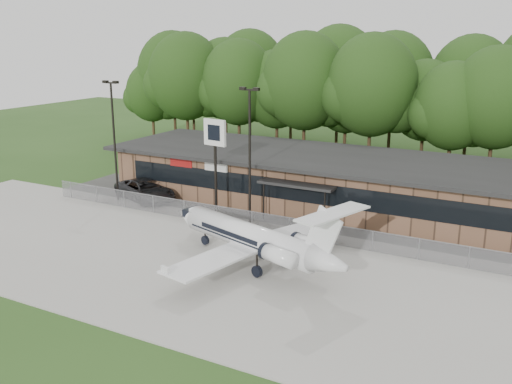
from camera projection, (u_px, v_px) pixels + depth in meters
The scene contains 11 objects.
ground at pixel (175, 337), 27.05m from camera, with size 160.00×160.00×0.00m, color #284819.
apron at pixel (255, 276), 33.83m from camera, with size 64.00×18.00×0.08m, color #9E9B93.
parking_lot at pixel (326, 222), 43.60m from camera, with size 50.00×9.00×0.06m, color #383835.
terminal at pixel (347, 182), 46.80m from camera, with size 41.00×11.65×4.30m.
fence at pixel (302, 230), 39.58m from camera, with size 46.00×0.04×1.52m.
treeline at pixel (406, 96), 60.71m from camera, with size 72.00×12.00×15.00m, color #1F3912, non-canonical shape.
light_pole_left at pixel (114, 132), 47.68m from camera, with size 1.55×0.30×10.23m.
light_pole_mid at pixel (250, 146), 41.75m from camera, with size 1.55×0.30×10.23m.
business_jet at pixel (255, 240), 34.75m from camera, with size 14.67×13.15×4.99m.
suv at pixel (145, 190), 49.27m from camera, with size 2.95×6.39×1.78m, color #323235.
pole_sign at pixel (215, 143), 43.48m from camera, with size 2.02×0.50×7.68m.
Camera 1 is at (14.89, -19.52, 13.84)m, focal length 40.00 mm.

